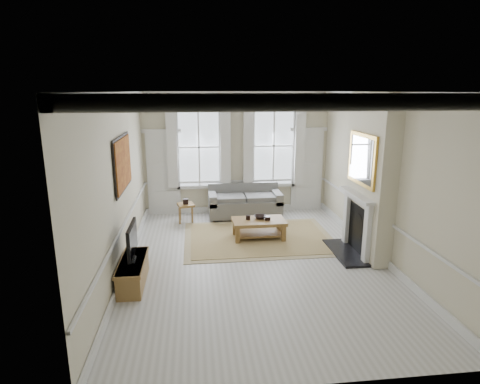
{
  "coord_description": "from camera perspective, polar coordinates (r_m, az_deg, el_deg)",
  "views": [
    {
      "loc": [
        -1.18,
        -7.54,
        3.42
      ],
      "look_at": [
        -0.21,
        0.93,
        1.25
      ],
      "focal_mm": 30.0,
      "sensor_mm": 36.0,
      "label": 1
    }
  ],
  "objects": [
    {
      "name": "floor",
      "position": [
        8.36,
        2.17,
        -9.87
      ],
      "size": [
        7.2,
        7.2,
        0.0
      ],
      "primitive_type": "plane",
      "color": "#B7B5AD",
      "rests_on": "ground"
    },
    {
      "name": "ceiling",
      "position": [
        7.63,
        2.41,
        14.12
      ],
      "size": [
        7.2,
        7.2,
        0.0
      ],
      "primitive_type": "plane",
      "rotation": [
        3.14,
        0.0,
        0.0
      ],
      "color": "white",
      "rests_on": "back_wall"
    },
    {
      "name": "back_wall",
      "position": [
        11.33,
        -0.51,
        5.54
      ],
      "size": [
        5.2,
        0.0,
        5.2
      ],
      "primitive_type": "plane",
      "rotation": [
        1.57,
        0.0,
        0.0
      ],
      "color": "beige",
      "rests_on": "floor"
    },
    {
      "name": "left_wall",
      "position": [
        7.86,
        -16.79,
        1.03
      ],
      "size": [
        0.0,
        7.2,
        7.2
      ],
      "primitive_type": "plane",
      "rotation": [
        1.57,
        0.0,
        1.57
      ],
      "color": "beige",
      "rests_on": "floor"
    },
    {
      "name": "right_wall",
      "position": [
        8.61,
        19.66,
        1.92
      ],
      "size": [
        0.0,
        7.2,
        7.2
      ],
      "primitive_type": "plane",
      "rotation": [
        1.57,
        0.0,
        -1.57
      ],
      "color": "beige",
      "rests_on": "floor"
    },
    {
      "name": "window_left",
      "position": [
        11.2,
        -5.87,
        6.39
      ],
      "size": [
        1.26,
        0.2,
        2.2
      ],
      "primitive_type": null,
      "color": "#B2BCC6",
      "rests_on": "back_wall"
    },
    {
      "name": "window_right",
      "position": [
        11.42,
        4.8,
        6.57
      ],
      "size": [
        1.26,
        0.2,
        2.2
      ],
      "primitive_type": null,
      "color": "#B2BCC6",
      "rests_on": "back_wall"
    },
    {
      "name": "door_left",
      "position": [
        11.36,
        -10.83,
        2.49
      ],
      "size": [
        0.9,
        0.08,
        2.3
      ],
      "primitive_type": "cube",
      "color": "silver",
      "rests_on": "floor"
    },
    {
      "name": "door_right",
      "position": [
        11.78,
        9.49,
        2.97
      ],
      "size": [
        0.9,
        0.08,
        2.3
      ],
      "primitive_type": "cube",
      "color": "silver",
      "rests_on": "floor"
    },
    {
      "name": "painting",
      "position": [
        8.08,
        -16.33,
        3.94
      ],
      "size": [
        0.05,
        1.66,
        1.06
      ],
      "primitive_type": "cube",
      "color": "#C37521",
      "rests_on": "left_wall"
    },
    {
      "name": "chimney_breast",
      "position": [
        8.71,
        18.05,
        2.18
      ],
      "size": [
        0.35,
        1.7,
        3.38
      ],
      "primitive_type": "cube",
      "color": "beige",
      "rests_on": "floor"
    },
    {
      "name": "hearth",
      "position": [
        9.03,
        14.75,
        -8.3
      ],
      "size": [
        0.55,
        1.5,
        0.05
      ],
      "primitive_type": "cube",
      "color": "black",
      "rests_on": "floor"
    },
    {
      "name": "fireplace",
      "position": [
        8.86,
        16.24,
        -3.96
      ],
      "size": [
        0.21,
        1.45,
        1.33
      ],
      "color": "silver",
      "rests_on": "floor"
    },
    {
      "name": "mirror",
      "position": [
        8.56,
        16.92,
        4.45
      ],
      "size": [
        0.06,
        1.26,
        1.06
      ],
      "primitive_type": "cube",
      "color": "gold",
      "rests_on": "chimney_breast"
    },
    {
      "name": "sofa",
      "position": [
        11.16,
        0.63,
        -1.59
      ],
      "size": [
        1.98,
        0.96,
        0.89
      ],
      "color": "#5F5F5D",
      "rests_on": "floor"
    },
    {
      "name": "side_table",
      "position": [
        10.75,
        -7.71,
        -2.22
      ],
      "size": [
        0.49,
        0.49,
        0.5
      ],
      "rotation": [
        0.0,
        0.0,
        0.23
      ],
      "color": "brown",
      "rests_on": "floor"
    },
    {
      "name": "rug",
      "position": [
        9.6,
        2.67,
        -6.53
      ],
      "size": [
        3.5,
        2.6,
        0.02
      ],
      "primitive_type": "cube",
      "color": "#9F8352",
      "rests_on": "floor"
    },
    {
      "name": "coffee_table",
      "position": [
        9.48,
        2.69,
        -4.44
      ],
      "size": [
        1.25,
        0.74,
        0.46
      ],
      "rotation": [
        0.0,
        0.0,
        0.01
      ],
      "color": "brown",
      "rests_on": "rug"
    },
    {
      "name": "ceramic_pot_a",
      "position": [
        9.45,
        1.15,
        -3.63
      ],
      "size": [
        0.11,
        0.11,
        0.11
      ],
      "primitive_type": "cylinder",
      "color": "black",
      "rests_on": "coffee_table"
    },
    {
      "name": "ceramic_pot_b",
      "position": [
        9.42,
        3.95,
        -3.75
      ],
      "size": [
        0.13,
        0.13,
        0.09
      ],
      "primitive_type": "cylinder",
      "color": "black",
      "rests_on": "coffee_table"
    },
    {
      "name": "bowl",
      "position": [
        9.54,
        2.9,
        -3.57
      ],
      "size": [
        0.32,
        0.32,
        0.07
      ],
      "primitive_type": "imported",
      "rotation": [
        0.0,
        0.0,
        -0.1
      ],
      "color": "black",
      "rests_on": "coffee_table"
    },
    {
      "name": "tv_stand",
      "position": [
        7.62,
        -14.96,
        -10.98
      ],
      "size": [
        0.41,
        1.28,
        0.46
      ],
      "primitive_type": "cube",
      "color": "brown",
      "rests_on": "floor"
    },
    {
      "name": "tv",
      "position": [
        7.38,
        -15.09,
        -6.59
      ],
      "size": [
        0.08,
        0.9,
        0.68
      ],
      "color": "black",
      "rests_on": "tv_stand"
    }
  ]
}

